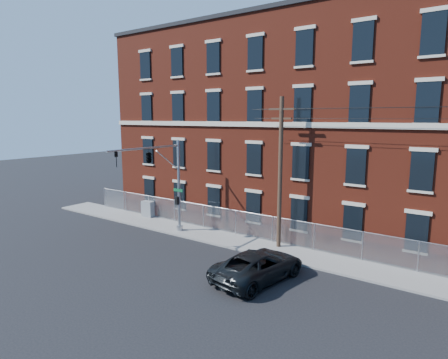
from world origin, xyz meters
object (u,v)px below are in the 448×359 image
utility_pole_near (280,170)px  pickup_truck (258,265)px  utility_cabinet (148,209)px  traffic_signal_mast (156,166)px

utility_pole_near → pickup_truck: bearing=-74.3°
utility_pole_near → utility_cabinet: utility_pole_near is taller
traffic_signal_mast → utility_cabinet: (-5.10, 3.82, -4.58)m
pickup_truck → traffic_signal_mast: bearing=-1.7°
traffic_signal_mast → utility_cabinet: 7.85m
traffic_signal_mast → utility_cabinet: bearing=143.2°
pickup_truck → utility_cabinet: bearing=-12.0°
utility_pole_near → pickup_truck: size_ratio=1.72×
utility_pole_near → utility_cabinet: size_ratio=7.29×
traffic_signal_mast → pickup_truck: (9.48, -1.82, -4.58)m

